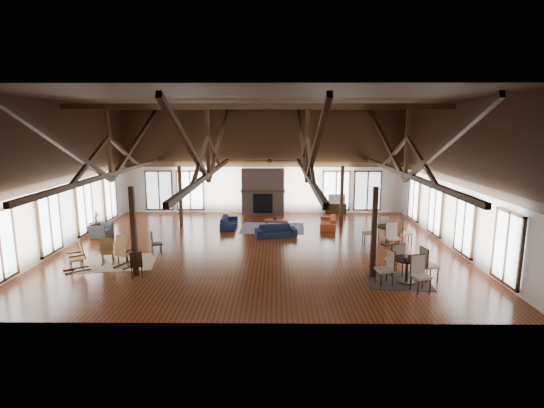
{
  "coord_description": "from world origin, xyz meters",
  "views": [
    {
      "loc": [
        0.75,
        -17.17,
        5.05
      ],
      "look_at": [
        0.57,
        1.0,
        1.63
      ],
      "focal_mm": 28.0,
      "sensor_mm": 36.0,
      "label": 1
    }
  ],
  "objects_px": {
    "tv_console": "(336,208)",
    "armchair": "(101,231)",
    "cafe_table_near": "(407,266)",
    "sofa_orange": "(328,222)",
    "coffee_table": "(277,221)",
    "cafe_table_far": "(387,232)",
    "sofa_navy_left": "(229,222)",
    "sofa_navy_front": "(276,231)"
  },
  "relations": [
    {
      "from": "sofa_navy_front",
      "to": "armchair",
      "type": "relative_size",
      "value": 1.95
    },
    {
      "from": "sofa_navy_left",
      "to": "sofa_orange",
      "type": "distance_m",
      "value": 4.91
    },
    {
      "from": "coffee_table",
      "to": "armchair",
      "type": "bearing_deg",
      "value": -163.81
    },
    {
      "from": "cafe_table_near",
      "to": "tv_console",
      "type": "relative_size",
      "value": 1.86
    },
    {
      "from": "sofa_navy_front",
      "to": "armchair",
      "type": "bearing_deg",
      "value": 168.14
    },
    {
      "from": "coffee_table",
      "to": "armchair",
      "type": "distance_m",
      "value": 8.16
    },
    {
      "from": "coffee_table",
      "to": "cafe_table_far",
      "type": "relative_size",
      "value": 0.56
    },
    {
      "from": "coffee_table",
      "to": "cafe_table_near",
      "type": "xyz_separation_m",
      "value": [
        4.21,
        -7.16,
        0.17
      ]
    },
    {
      "from": "sofa_orange",
      "to": "armchair",
      "type": "relative_size",
      "value": 2.0
    },
    {
      "from": "sofa_navy_left",
      "to": "tv_console",
      "type": "relative_size",
      "value": 1.58
    },
    {
      "from": "coffee_table",
      "to": "tv_console",
      "type": "relative_size",
      "value": 1.01
    },
    {
      "from": "sofa_navy_front",
      "to": "coffee_table",
      "type": "distance_m",
      "value": 1.56
    },
    {
      "from": "cafe_table_far",
      "to": "cafe_table_near",
      "type": "bearing_deg",
      "value": -96.56
    },
    {
      "from": "armchair",
      "to": "cafe_table_near",
      "type": "bearing_deg",
      "value": -109.56
    },
    {
      "from": "armchair",
      "to": "cafe_table_far",
      "type": "xyz_separation_m",
      "value": [
        12.7,
        -0.97,
        0.24
      ]
    },
    {
      "from": "cafe_table_near",
      "to": "tv_console",
      "type": "bearing_deg",
      "value": 94.28
    },
    {
      "from": "coffee_table",
      "to": "sofa_navy_left",
      "type": "bearing_deg",
      "value": 178.46
    },
    {
      "from": "cafe_table_near",
      "to": "sofa_orange",
      "type": "bearing_deg",
      "value": 102.74
    },
    {
      "from": "cafe_table_near",
      "to": "tv_console",
      "type": "xyz_separation_m",
      "value": [
        -0.81,
        10.81,
        -0.26
      ]
    },
    {
      "from": "sofa_navy_left",
      "to": "tv_console",
      "type": "distance_m",
      "value": 6.7
    },
    {
      "from": "sofa_navy_front",
      "to": "sofa_orange",
      "type": "relative_size",
      "value": 0.97
    },
    {
      "from": "sofa_navy_left",
      "to": "coffee_table",
      "type": "height_order",
      "value": "sofa_navy_left"
    },
    {
      "from": "sofa_orange",
      "to": "cafe_table_near",
      "type": "relative_size",
      "value": 0.88
    },
    {
      "from": "armchair",
      "to": "cafe_table_far",
      "type": "height_order",
      "value": "cafe_table_far"
    },
    {
      "from": "sofa_navy_front",
      "to": "cafe_table_near",
      "type": "relative_size",
      "value": 0.86
    },
    {
      "from": "armchair",
      "to": "tv_console",
      "type": "distance_m",
      "value": 12.58
    },
    {
      "from": "cafe_table_far",
      "to": "tv_console",
      "type": "bearing_deg",
      "value": 101.81
    },
    {
      "from": "coffee_table",
      "to": "sofa_orange",
      "type": "bearing_deg",
      "value": 8.62
    },
    {
      "from": "armchair",
      "to": "tv_console",
      "type": "bearing_deg",
      "value": -60.23
    },
    {
      "from": "armchair",
      "to": "cafe_table_near",
      "type": "xyz_separation_m",
      "value": [
        12.19,
        -5.44,
        0.24
      ]
    },
    {
      "from": "sofa_orange",
      "to": "tv_console",
      "type": "distance_m",
      "value": 3.55
    },
    {
      "from": "tv_console",
      "to": "coffee_table",
      "type": "bearing_deg",
      "value": -132.99
    },
    {
      "from": "sofa_navy_left",
      "to": "armchair",
      "type": "bearing_deg",
      "value": 108.94
    },
    {
      "from": "cafe_table_far",
      "to": "tv_console",
      "type": "height_order",
      "value": "cafe_table_far"
    },
    {
      "from": "armchair",
      "to": "tv_console",
      "type": "height_order",
      "value": "armchair"
    },
    {
      "from": "coffee_table",
      "to": "tv_console",
      "type": "height_order",
      "value": "tv_console"
    },
    {
      "from": "sofa_navy_front",
      "to": "sofa_navy_left",
      "type": "height_order",
      "value": "sofa_navy_front"
    },
    {
      "from": "sofa_orange",
      "to": "coffee_table",
      "type": "height_order",
      "value": "sofa_orange"
    },
    {
      "from": "tv_console",
      "to": "armchair",
      "type": "bearing_deg",
      "value": -154.74
    },
    {
      "from": "coffee_table",
      "to": "sofa_navy_front",
      "type": "bearing_deg",
      "value": -87.4
    },
    {
      "from": "armchair",
      "to": "cafe_table_near",
      "type": "height_order",
      "value": "cafe_table_near"
    },
    {
      "from": "sofa_navy_front",
      "to": "coffee_table",
      "type": "xyz_separation_m",
      "value": [
        0.04,
        1.56,
        0.11
      ]
    }
  ]
}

